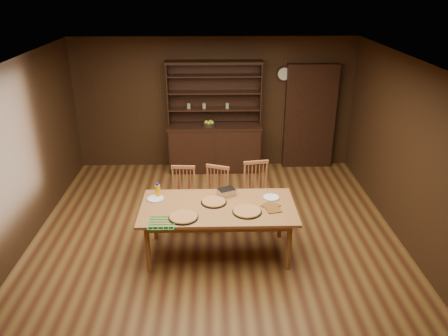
{
  "coord_description": "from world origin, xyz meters",
  "views": [
    {
      "loc": [
        -0.02,
        -5.44,
        3.61
      ],
      "look_at": [
        0.13,
        0.4,
        1.05
      ],
      "focal_mm": 35.0,
      "sensor_mm": 36.0,
      "label": 1
    }
  ],
  "objects_px": {
    "chair_center": "(216,195)",
    "chair_right": "(257,191)",
    "china_hutch": "(215,142)",
    "chair_left": "(183,194)",
    "juice_bottle": "(158,190)",
    "dining_table": "(218,211)"
  },
  "relations": [
    {
      "from": "dining_table",
      "to": "chair_right",
      "type": "height_order",
      "value": "chair_right"
    },
    {
      "from": "chair_center",
      "to": "chair_right",
      "type": "distance_m",
      "value": 0.65
    },
    {
      "from": "chair_center",
      "to": "chair_left",
      "type": "bearing_deg",
      "value": -163.15
    },
    {
      "from": "chair_left",
      "to": "chair_center",
      "type": "bearing_deg",
      "value": -0.15
    },
    {
      "from": "chair_left",
      "to": "china_hutch",
      "type": "bearing_deg",
      "value": 80.1
    },
    {
      "from": "china_hutch",
      "to": "chair_left",
      "type": "xyz_separation_m",
      "value": [
        -0.5,
        -2.12,
        -0.09
      ]
    },
    {
      "from": "chair_right",
      "to": "juice_bottle",
      "type": "relative_size",
      "value": 4.9
    },
    {
      "from": "china_hutch",
      "to": "dining_table",
      "type": "distance_m",
      "value": 2.97
    },
    {
      "from": "chair_left",
      "to": "chair_center",
      "type": "height_order",
      "value": "chair_center"
    },
    {
      "from": "china_hutch",
      "to": "dining_table",
      "type": "height_order",
      "value": "china_hutch"
    },
    {
      "from": "chair_left",
      "to": "chair_right",
      "type": "relative_size",
      "value": 0.94
    },
    {
      "from": "dining_table",
      "to": "chair_right",
      "type": "distance_m",
      "value": 1.08
    },
    {
      "from": "china_hutch",
      "to": "chair_right",
      "type": "height_order",
      "value": "china_hutch"
    },
    {
      "from": "dining_table",
      "to": "juice_bottle",
      "type": "xyz_separation_m",
      "value": [
        -0.85,
        0.32,
        0.16
      ]
    },
    {
      "from": "chair_left",
      "to": "chair_right",
      "type": "distance_m",
      "value": 1.15
    },
    {
      "from": "china_hutch",
      "to": "chair_right",
      "type": "bearing_deg",
      "value": -72.79
    },
    {
      "from": "chair_left",
      "to": "chair_right",
      "type": "bearing_deg",
      "value": 4.77
    },
    {
      "from": "china_hutch",
      "to": "dining_table",
      "type": "bearing_deg",
      "value": -89.43
    },
    {
      "from": "chair_right",
      "to": "juice_bottle",
      "type": "bearing_deg",
      "value": -167.95
    },
    {
      "from": "china_hutch",
      "to": "juice_bottle",
      "type": "relative_size",
      "value": 10.58
    },
    {
      "from": "chair_center",
      "to": "juice_bottle",
      "type": "height_order",
      "value": "chair_center"
    },
    {
      "from": "chair_left",
      "to": "dining_table",
      "type": "bearing_deg",
      "value": -54.67
    }
  ]
}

